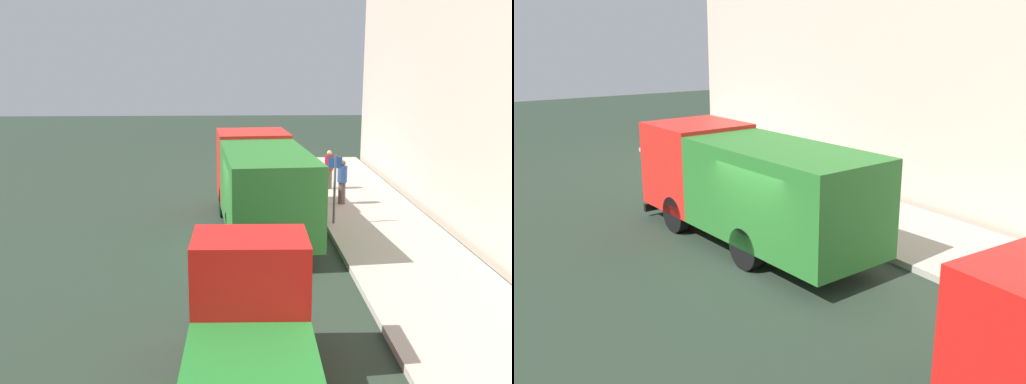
{
  "view_description": "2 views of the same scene",
  "coord_description": "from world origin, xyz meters",
  "views": [
    {
      "loc": [
        -0.02,
        -16.8,
        5.55
      ],
      "look_at": [
        0.65,
        0.31,
        1.63
      ],
      "focal_mm": 42.02,
      "sensor_mm": 36.0,
      "label": 1
    },
    {
      "loc": [
        -6.66,
        -10.39,
        5.41
      ],
      "look_at": [
        1.6,
        1.8,
        1.28
      ],
      "focal_mm": 39.68,
      "sensor_mm": 36.0,
      "label": 2
    }
  ],
  "objects": [
    {
      "name": "pedestrian_walking",
      "position": [
        4.0,
        4.65,
        1.03
      ],
      "size": [
        0.48,
        0.48,
        1.63
      ],
      "rotation": [
        0.0,
        0.0,
        2.6
      ],
      "color": "#514645",
      "rests_on": "sidewalk"
    },
    {
      "name": "pedestrian_standing",
      "position": [
        3.92,
        7.23,
        1.01
      ],
      "size": [
        0.45,
        0.45,
        1.59
      ],
      "rotation": [
        0.0,
        0.0,
        0.31
      ],
      "color": "#544942",
      "rests_on": "sidewalk"
    },
    {
      "name": "building_facade",
      "position": [
        7.13,
        0.0,
        6.26
      ],
      "size": [
        0.5,
        30.0,
        12.52
      ],
      "primitive_type": "cube",
      "color": "beige",
      "rests_on": "ground"
    },
    {
      "name": "large_utility_truck",
      "position": [
        0.87,
        1.66,
        1.65
      ],
      "size": [
        3.01,
        7.97,
        2.93
      ],
      "rotation": [
        0.0,
        0.0,
        0.08
      ],
      "color": "red",
      "rests_on": "ground"
    },
    {
      "name": "ground",
      "position": [
        0.0,
        0.0,
        0.0
      ],
      "size": [
        80.0,
        80.0,
        0.0
      ],
      "primitive_type": "plane",
      "color": "#243225"
    },
    {
      "name": "sidewalk",
      "position": [
        4.81,
        0.0,
        0.09
      ],
      "size": [
        3.63,
        30.0,
        0.17
      ],
      "primitive_type": "cube",
      "color": "#ACA697",
      "rests_on": "ground"
    },
    {
      "name": "street_sign_post",
      "position": [
        3.27,
        2.01,
        1.52
      ],
      "size": [
        0.44,
        0.08,
        2.26
      ],
      "color": "#4C5156",
      "rests_on": "sidewalk"
    }
  ]
}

